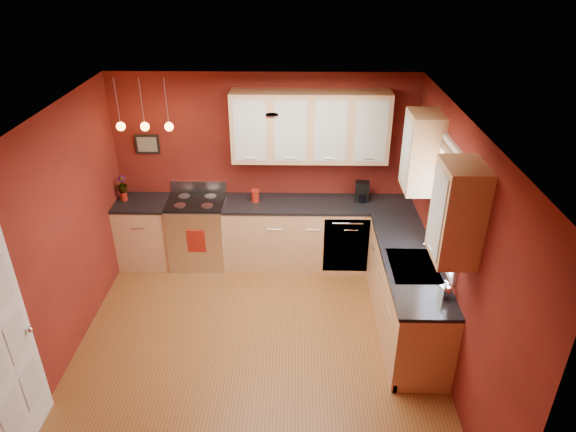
{
  "coord_description": "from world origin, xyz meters",
  "views": [
    {
      "loc": [
        0.43,
        -4.34,
        4.0
      ],
      "look_at": [
        0.34,
        1.0,
        1.16
      ],
      "focal_mm": 32.0,
      "sensor_mm": 36.0,
      "label": 1
    }
  ],
  "objects_px": {
    "red_canister": "(255,196)",
    "soap_pump": "(445,289)",
    "gas_range": "(198,231)",
    "sink": "(413,268)",
    "coffee_maker": "(362,192)"
  },
  "relations": [
    {
      "from": "sink",
      "to": "coffee_maker",
      "type": "distance_m",
      "value": 1.63
    },
    {
      "from": "gas_range",
      "to": "sink",
      "type": "distance_m",
      "value": 3.05
    },
    {
      "from": "sink",
      "to": "red_canister",
      "type": "relative_size",
      "value": 4.13
    },
    {
      "from": "coffee_maker",
      "to": "red_canister",
      "type": "bearing_deg",
      "value": -170.32
    },
    {
      "from": "sink",
      "to": "soap_pump",
      "type": "height_order",
      "value": "sink"
    },
    {
      "from": "sink",
      "to": "coffee_maker",
      "type": "bearing_deg",
      "value": 103.83
    },
    {
      "from": "red_canister",
      "to": "coffee_maker",
      "type": "height_order",
      "value": "coffee_maker"
    },
    {
      "from": "coffee_maker",
      "to": "soap_pump",
      "type": "xyz_separation_m",
      "value": [
        0.57,
        -2.13,
        -0.03
      ]
    },
    {
      "from": "red_canister",
      "to": "sink",
      "type": "bearing_deg",
      "value": -39.95
    },
    {
      "from": "red_canister",
      "to": "soap_pump",
      "type": "distance_m",
      "value": 2.88
    },
    {
      "from": "gas_range",
      "to": "sink",
      "type": "xyz_separation_m",
      "value": [
        2.62,
        -1.5,
        0.43
      ]
    },
    {
      "from": "gas_range",
      "to": "sink",
      "type": "relative_size",
      "value": 1.59
    },
    {
      "from": "gas_range",
      "to": "red_canister",
      "type": "xyz_separation_m",
      "value": [
        0.8,
        0.02,
        0.54
      ]
    },
    {
      "from": "gas_range",
      "to": "sink",
      "type": "bearing_deg",
      "value": -29.78
    },
    {
      "from": "gas_range",
      "to": "red_canister",
      "type": "height_order",
      "value": "same"
    }
  ]
}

